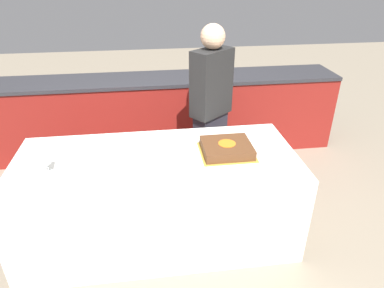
{
  "coord_description": "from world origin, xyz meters",
  "views": [
    {
      "loc": [
        -0.03,
        -2.28,
        2.12
      ],
      "look_at": [
        0.28,
        0.0,
        0.87
      ],
      "focal_mm": 32.0,
      "sensor_mm": 36.0,
      "label": 1
    }
  ],
  "objects_px": {
    "person_cutting_cake": "(211,109)",
    "wine_glass": "(46,158)",
    "plate_stack": "(129,160)",
    "cake": "(227,148)"
  },
  "relations": [
    {
      "from": "cake",
      "to": "plate_stack",
      "type": "height_order",
      "value": "cake"
    },
    {
      "from": "plate_stack",
      "to": "wine_glass",
      "type": "height_order",
      "value": "wine_glass"
    },
    {
      "from": "person_cutting_cake",
      "to": "plate_stack",
      "type": "bearing_deg",
      "value": 6.6
    },
    {
      "from": "cake",
      "to": "person_cutting_cake",
      "type": "relative_size",
      "value": 0.26
    },
    {
      "from": "wine_glass",
      "to": "person_cutting_cake",
      "type": "distance_m",
      "value": 1.55
    },
    {
      "from": "cake",
      "to": "plate_stack",
      "type": "bearing_deg",
      "value": -174.65
    },
    {
      "from": "plate_stack",
      "to": "wine_glass",
      "type": "relative_size",
      "value": 1.15
    },
    {
      "from": "person_cutting_cake",
      "to": "wine_glass",
      "type": "bearing_deg",
      "value": -7.36
    },
    {
      "from": "cake",
      "to": "wine_glass",
      "type": "relative_size",
      "value": 2.36
    },
    {
      "from": "plate_stack",
      "to": "wine_glass",
      "type": "bearing_deg",
      "value": -175.67
    }
  ]
}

